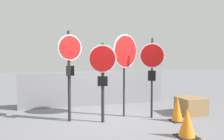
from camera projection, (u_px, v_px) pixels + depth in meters
ground_plane at (110, 120)px, 6.05m from camera, size 40.00×40.00×0.00m
fence_back at (95, 89)px, 7.82m from camera, size 5.18×0.12×1.20m
stop_sign_0 at (70, 61)px, 5.78m from camera, size 0.64×0.27×2.43m
stop_sign_1 at (103, 69)px, 5.68m from camera, size 0.70×0.25×2.09m
stop_sign_2 at (125, 55)px, 6.24m from camera, size 0.86×0.46×2.38m
stop_sign_3 at (152, 63)px, 6.10m from camera, size 0.60×0.39×2.26m
traffic_cone_0 at (187, 123)px, 4.71m from camera, size 0.43×0.43×0.63m
traffic_cone_1 at (177, 109)px, 5.87m from camera, size 0.36×0.36×0.70m
storage_crate at (191, 106)px, 6.64m from camera, size 0.72×0.73×0.50m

